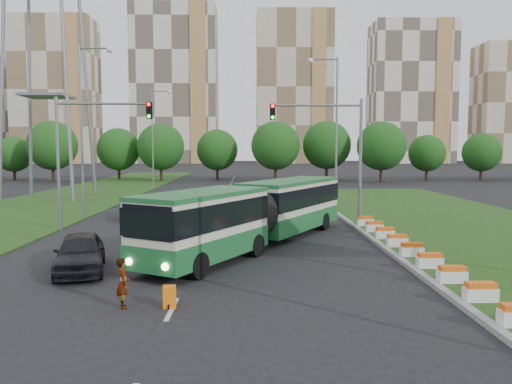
{
  "coord_description": "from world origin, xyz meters",
  "views": [
    {
      "loc": [
        -0.65,
        -21.07,
        4.95
      ],
      "look_at": [
        -0.2,
        5.8,
        2.6
      ],
      "focal_mm": 35.0,
      "sensor_mm": 36.0,
      "label": 1
    }
  ],
  "objects_px": {
    "car_left_near": "(80,253)",
    "shopping_trolley": "(170,297)",
    "traffic_mast_left": "(85,142)",
    "pedestrian": "(123,283)",
    "traffic_mast_median": "(335,142)",
    "articulated_bus": "(250,213)",
    "car_left_far": "(143,207)"
  },
  "relations": [
    {
      "from": "car_left_near",
      "to": "shopping_trolley",
      "type": "bearing_deg",
      "value": -61.66
    },
    {
      "from": "traffic_mast_left",
      "to": "pedestrian",
      "type": "relative_size",
      "value": 5.11
    },
    {
      "from": "traffic_mast_median",
      "to": "articulated_bus",
      "type": "xyz_separation_m",
      "value": [
        -5.31,
        -5.87,
        -3.67
      ]
    },
    {
      "from": "traffic_mast_left",
      "to": "car_left_far",
      "type": "distance_m",
      "value": 7.25
    },
    {
      "from": "traffic_mast_median",
      "to": "car_left_near",
      "type": "distance_m",
      "value": 17.18
    },
    {
      "from": "car_left_near",
      "to": "articulated_bus",
      "type": "bearing_deg",
      "value": 23.45
    },
    {
      "from": "traffic_mast_left",
      "to": "articulated_bus",
      "type": "height_order",
      "value": "traffic_mast_left"
    },
    {
      "from": "traffic_mast_left",
      "to": "car_left_near",
      "type": "height_order",
      "value": "traffic_mast_left"
    },
    {
      "from": "pedestrian",
      "to": "shopping_trolley",
      "type": "relative_size",
      "value": 2.28
    },
    {
      "from": "traffic_mast_left",
      "to": "car_left_far",
      "type": "xyz_separation_m",
      "value": [
        2.28,
        5.15,
        -4.55
      ]
    },
    {
      "from": "traffic_mast_median",
      "to": "car_left_near",
      "type": "bearing_deg",
      "value": -137.24
    },
    {
      "from": "car_left_far",
      "to": "pedestrian",
      "type": "relative_size",
      "value": 3.08
    },
    {
      "from": "traffic_mast_median",
      "to": "articulated_bus",
      "type": "height_order",
      "value": "traffic_mast_median"
    },
    {
      "from": "traffic_mast_left",
      "to": "pedestrian",
      "type": "xyz_separation_m",
      "value": [
        5.85,
        -14.82,
        -4.57
      ]
    },
    {
      "from": "car_left_near",
      "to": "pedestrian",
      "type": "bearing_deg",
      "value": -72.78
    },
    {
      "from": "traffic_mast_left",
      "to": "articulated_bus",
      "type": "distance_m",
      "value": 11.59
    },
    {
      "from": "car_left_far",
      "to": "car_left_near",
      "type": "bearing_deg",
      "value": -86.21
    },
    {
      "from": "car_left_far",
      "to": "pedestrian",
      "type": "xyz_separation_m",
      "value": [
        3.56,
        -19.98,
        -0.01
      ]
    },
    {
      "from": "traffic_mast_left",
      "to": "shopping_trolley",
      "type": "xyz_separation_m",
      "value": [
        7.29,
        -14.85,
        -5.01
      ]
    },
    {
      "from": "traffic_mast_left",
      "to": "shopping_trolley",
      "type": "distance_m",
      "value": 17.28
    },
    {
      "from": "traffic_mast_median",
      "to": "car_left_far",
      "type": "xyz_separation_m",
      "value": [
        -12.87,
        4.15,
        -4.55
      ]
    },
    {
      "from": "pedestrian",
      "to": "car_left_far",
      "type": "bearing_deg",
      "value": -12.23
    },
    {
      "from": "car_left_near",
      "to": "shopping_trolley",
      "type": "height_order",
      "value": "car_left_near"
    },
    {
      "from": "articulated_bus",
      "to": "car_left_near",
      "type": "bearing_deg",
      "value": -112.0
    },
    {
      "from": "traffic_mast_left",
      "to": "car_left_near",
      "type": "distance_m",
      "value": 11.61
    },
    {
      "from": "car_left_far",
      "to": "shopping_trolley",
      "type": "relative_size",
      "value": 7.04
    },
    {
      "from": "traffic_mast_left",
      "to": "pedestrian",
      "type": "distance_m",
      "value": 16.58
    },
    {
      "from": "traffic_mast_median",
      "to": "shopping_trolley",
      "type": "xyz_separation_m",
      "value": [
        -7.87,
        -15.85,
        -5.01
      ]
    },
    {
      "from": "traffic_mast_left",
      "to": "car_left_far",
      "type": "bearing_deg",
      "value": 66.11
    },
    {
      "from": "traffic_mast_left",
      "to": "pedestrian",
      "type": "bearing_deg",
      "value": -68.47
    },
    {
      "from": "pedestrian",
      "to": "shopping_trolley",
      "type": "xyz_separation_m",
      "value": [
        1.44,
        -0.02,
        -0.44
      ]
    },
    {
      "from": "traffic_mast_median",
      "to": "shopping_trolley",
      "type": "distance_m",
      "value": 18.39
    }
  ]
}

